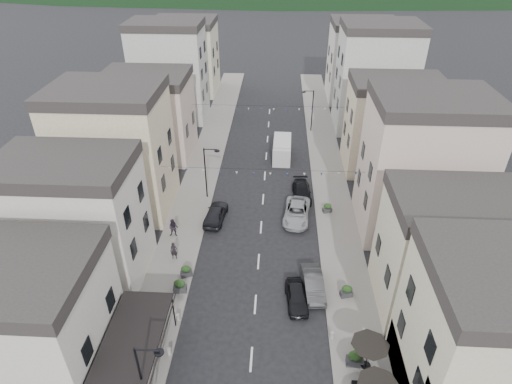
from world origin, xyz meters
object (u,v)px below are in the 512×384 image
parked_car_e (216,214)px  parked_car_b (313,284)px  parked_car_a (297,297)px  parked_car_c (297,212)px  delivery_van (282,149)px  pedestrian_a (174,251)px  pedestrian_b (174,228)px  parked_car_d (302,192)px

parked_car_e → parked_car_b: bearing=141.2°
parked_car_a → parked_car_b: size_ratio=0.88×
parked_car_c → delivery_van: delivery_van is taller
delivery_van → pedestrian_a: 21.91m
parked_car_b → pedestrian_b: bearing=148.2°
pedestrian_a → pedestrian_b: (-0.72, 3.15, 0.10)m
parked_car_b → parked_car_d: bearing=86.1°
parked_car_e → pedestrian_a: size_ratio=2.71×
parked_car_e → pedestrian_a: pedestrian_a is taller
pedestrian_a → pedestrian_b: 3.24m
parked_car_c → pedestrian_a: pedestrian_a is taller
parked_car_a → parked_car_c: 11.34m
parked_car_d → parked_car_a: bearing=-96.3°
pedestrian_a → parked_car_c: bearing=25.7°
delivery_van → pedestrian_b: (-10.17, -16.61, -0.22)m
parked_car_a → pedestrian_a: (-10.71, 4.56, 0.30)m
parked_car_a → delivery_van: delivery_van is taller
pedestrian_b → parked_car_e: bearing=37.8°
parked_car_d → parked_car_e: 9.96m
parked_car_b → delivery_van: delivery_van is taller
pedestrian_a → parked_car_a: bearing=-29.1°
parked_car_e → parked_car_d: bearing=-145.6°
parked_car_a → parked_car_d: parked_car_d is taller
parked_car_a → parked_car_b: bearing=39.8°
parked_car_d → delivery_van: delivery_van is taller
pedestrian_b → delivery_van: bearing=57.4°
parked_car_c → parked_car_e: (-8.11, -0.72, 0.03)m
parked_car_d → pedestrian_a: 15.87m
parked_car_a → parked_car_c: parked_car_c is taller
parked_car_b → pedestrian_a: pedestrian_a is taller
parked_car_c → pedestrian_a: 12.92m
pedestrian_a → parked_car_e: bearing=58.6°
delivery_van → pedestrian_a: bearing=-114.2°
parked_car_b → pedestrian_b: pedestrian_b is taller
pedestrian_b → parked_car_b: bearing=-27.3°
parked_car_e → parked_car_c: bearing=-168.8°
parked_car_c → parked_car_d: parked_car_c is taller
parked_car_e → pedestrian_b: bearing=45.1°
parked_car_b → pedestrian_b: (-12.79, 6.29, 0.33)m
parked_car_a → parked_car_e: size_ratio=0.86×
parked_car_d → parked_car_e: bearing=-154.5°
parked_car_a → pedestrian_b: bearing=139.8°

